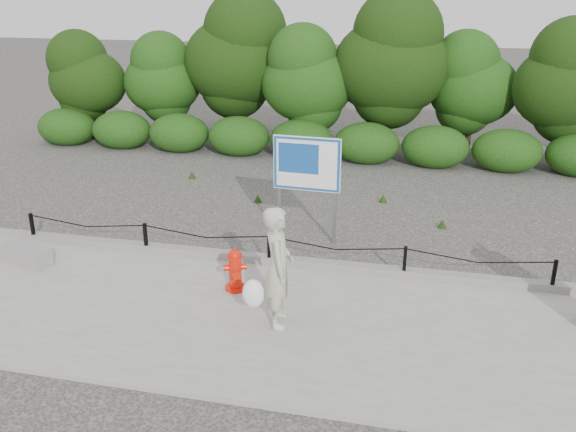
% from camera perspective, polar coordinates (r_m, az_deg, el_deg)
% --- Properties ---
extents(ground, '(90.00, 90.00, 0.00)m').
position_cam_1_polar(ground, '(11.57, -1.75, -4.85)').
color(ground, '#2D2B28').
rests_on(ground, ground).
extents(sidewalk, '(14.00, 4.00, 0.08)m').
position_cam_1_polar(sidewalk, '(9.86, -4.70, -9.56)').
color(sidewalk, gray).
rests_on(sidewalk, ground).
extents(curb, '(14.00, 0.22, 0.14)m').
position_cam_1_polar(curb, '(11.55, -1.69, -4.08)').
color(curb, slate).
rests_on(curb, sidewalk).
extents(chain_barrier, '(10.06, 0.06, 0.60)m').
position_cam_1_polar(chain_barrier, '(11.38, -1.77, -2.78)').
color(chain_barrier, black).
rests_on(chain_barrier, sidewalk).
extents(treeline, '(20.16, 3.65, 4.82)m').
position_cam_1_polar(treeline, '(19.33, 7.09, 13.37)').
color(treeline, black).
rests_on(treeline, ground).
extents(fire_hydrant, '(0.47, 0.47, 0.77)m').
position_cam_1_polar(fire_hydrant, '(10.49, -4.96, -5.07)').
color(fire_hydrant, red).
rests_on(fire_hydrant, sidewalk).
extents(pedestrian, '(0.83, 0.79, 1.92)m').
position_cam_1_polar(pedestrian, '(9.20, -1.09, -4.96)').
color(pedestrian, '#B8B69D').
rests_on(pedestrian, sidewalk).
extents(concrete_block, '(1.13, 0.67, 0.34)m').
position_cam_1_polar(concrete_block, '(12.55, -23.32, -3.29)').
color(concrete_block, gray).
rests_on(concrete_block, sidewalk).
extents(advertising_sign, '(1.38, 0.18, 2.21)m').
position_cam_1_polar(advertising_sign, '(12.24, 1.75, 4.45)').
color(advertising_sign, slate).
rests_on(advertising_sign, ground).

